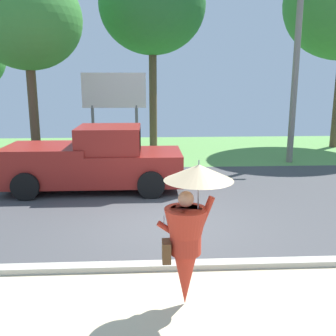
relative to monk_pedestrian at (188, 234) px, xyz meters
name	(u,v)px	position (x,y,z in m)	size (l,w,h in m)	color
ground_plane	(164,191)	(-0.09, 6.05, -1.13)	(40.00, 22.00, 0.20)	#424244
monk_pedestrian	(188,234)	(0.00, 0.00, 0.00)	(1.05, 0.95, 2.13)	#B22D1E
pickup_truck	(94,160)	(-2.14, 6.25, -0.21)	(5.20, 2.28, 1.88)	maroon
utility_pole	(296,70)	(5.12, 9.82, 2.49)	(1.80, 0.24, 6.79)	gray
roadside_billboard	(114,97)	(-1.90, 11.02, 1.47)	(2.60, 0.12, 3.50)	slate
tree_center_back	(27,20)	(-4.96, 10.30, 4.29)	(4.07, 4.07, 7.25)	brown
tree_right_mid	(152,5)	(-0.27, 13.41, 5.40)	(4.79, 4.79, 8.69)	brown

